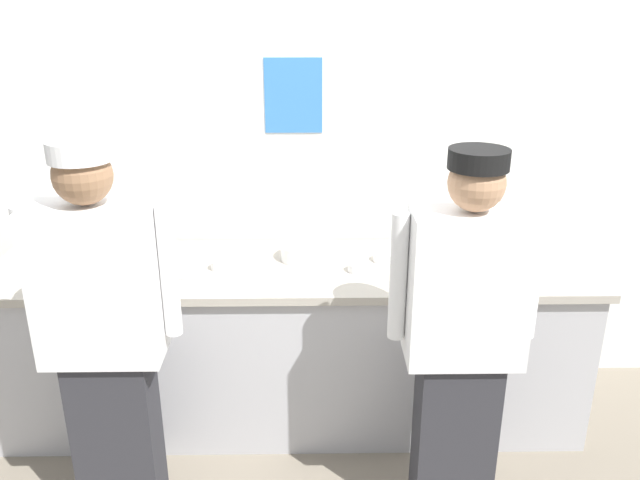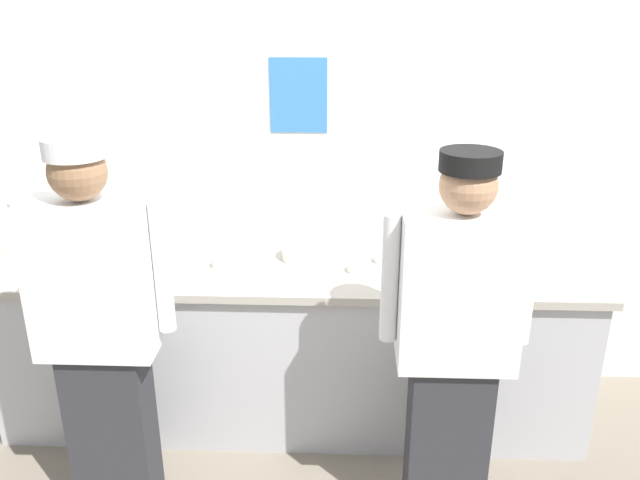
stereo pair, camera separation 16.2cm
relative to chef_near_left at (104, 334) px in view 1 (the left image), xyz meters
name	(u,v)px [view 1 (the left image)]	position (x,y,z in m)	size (l,w,h in m)	color
ground_plane	(292,460)	(0.73, 0.32, -0.91)	(9.00, 9.00, 0.00)	slate
wall_back	(292,135)	(0.73, 1.19, 0.55)	(4.74, 0.11, 2.91)	white
prep_counter	(292,343)	(0.73, 0.70, -0.46)	(3.02, 0.72, 0.89)	#B2B2B7
chef_near_left	(104,334)	(0.00, 0.00, 0.00)	(0.61, 0.24, 1.69)	#2D2D33
chef_center	(463,337)	(1.44, -0.01, -0.02)	(0.60, 0.24, 1.66)	#2D2D33
plate_stack_front	(304,251)	(0.79, 0.80, 0.03)	(0.24, 0.24, 0.08)	white
mixing_bowl_steel	(451,258)	(1.52, 0.66, 0.04)	(0.31, 0.31, 0.11)	#B7BABF
sheet_tray	(80,268)	(-0.32, 0.67, 0.00)	(0.46, 0.30, 0.02)	#B7BABF
squeeze_bottle_primary	(115,267)	(-0.09, 0.49, 0.08)	(0.06, 0.06, 0.20)	#E5E066
squeeze_bottle_secondary	(507,266)	(1.75, 0.49, 0.07)	(0.06, 0.06, 0.18)	red
ramekin_orange_sauce	(383,257)	(1.20, 0.77, 0.01)	(0.10, 0.10, 0.04)	white
ramekin_red_sauce	(220,264)	(0.37, 0.68, 0.01)	(0.09, 0.09, 0.05)	white
ramekin_green_sauce	(358,267)	(1.06, 0.64, 0.01)	(0.10, 0.10, 0.04)	white
deli_cup	(424,245)	(1.43, 0.88, 0.03)	(0.09, 0.09, 0.09)	white
chefs_knife	(165,277)	(0.12, 0.57, -0.01)	(0.28, 0.03, 0.02)	#B7BABF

